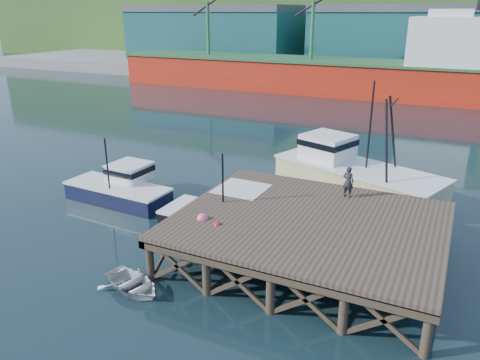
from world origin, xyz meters
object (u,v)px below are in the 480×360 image
Objects in this scene: boat_navy at (121,187)px; dinghy at (133,284)px; trawler at (354,171)px; dockworker at (348,182)px; boat_black at (233,217)px.

boat_navy reaches higher than dinghy.
trawler is at bearing -3.51° from dinghy.
dockworker is at bearing 8.69° from boat_navy.
boat_black is 2.46× the size of dinghy.
trawler reaches higher than boat_navy.
boat_black reaches higher than dockworker.
boat_navy is 14.75m from trawler.
dinghy is at bearing 64.91° from dockworker.
boat_navy is 0.60× the size of trawler.
trawler is 6.30m from dockworker.
dinghy is at bearing -45.62° from boat_navy.
dinghy is (6.93, -7.78, -0.53)m from boat_navy.
boat_navy is 2.24× the size of dinghy.
dockworker is (13.67, 1.44, 2.09)m from boat_navy.
dockworker reaches higher than dinghy.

